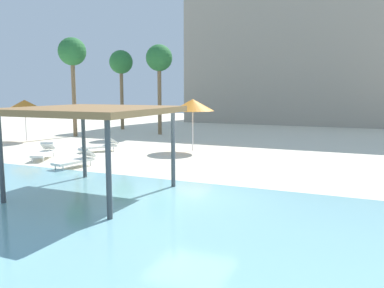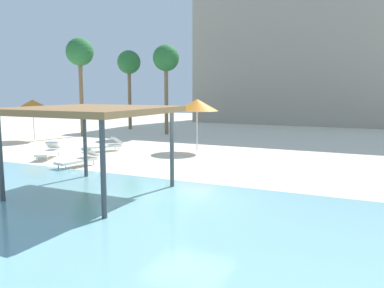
{
  "view_description": "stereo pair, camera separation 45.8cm",
  "coord_description": "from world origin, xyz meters",
  "px_view_note": "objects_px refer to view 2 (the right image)",
  "views": [
    {
      "loc": [
        4.65,
        -10.79,
        3.2
      ],
      "look_at": [
        -0.82,
        2.0,
        1.3
      ],
      "focal_mm": 36.7,
      "sensor_mm": 36.0,
      "label": 1
    },
    {
      "loc": [
        5.07,
        -10.6,
        3.2
      ],
      "look_at": [
        -0.82,
        2.0,
        1.3
      ],
      "focal_mm": 36.7,
      "sensor_mm": 36.0,
      "label": 2
    }
  ],
  "objects_px": {
    "lounge_chair_1": "(79,159)",
    "palm_tree_2": "(166,60)",
    "lounge_chair_2": "(49,151)",
    "beach_umbrella_orange_1": "(33,104)",
    "shade_pavilion": "(91,113)",
    "palm_tree_3": "(80,55)",
    "palm_tree_0": "(129,64)",
    "lounge_chair_0": "(107,145)",
    "beach_umbrella_orange_2": "(197,105)"
  },
  "relations": [
    {
      "from": "lounge_chair_1",
      "to": "palm_tree_2",
      "type": "bearing_deg",
      "value": -158.03
    },
    {
      "from": "lounge_chair_1",
      "to": "palm_tree_2",
      "type": "height_order",
      "value": "palm_tree_2"
    },
    {
      "from": "lounge_chair_2",
      "to": "palm_tree_2",
      "type": "xyz_separation_m",
      "value": [
        0.12,
        11.42,
        5.04
      ]
    },
    {
      "from": "lounge_chair_1",
      "to": "lounge_chair_2",
      "type": "relative_size",
      "value": 1.0
    },
    {
      "from": "lounge_chair_2",
      "to": "palm_tree_2",
      "type": "distance_m",
      "value": 12.48
    },
    {
      "from": "beach_umbrella_orange_1",
      "to": "shade_pavilion",
      "type": "bearing_deg",
      "value": -36.86
    },
    {
      "from": "beach_umbrella_orange_1",
      "to": "palm_tree_3",
      "type": "distance_m",
      "value": 4.77
    },
    {
      "from": "beach_umbrella_orange_1",
      "to": "palm_tree_0",
      "type": "height_order",
      "value": "palm_tree_0"
    },
    {
      "from": "lounge_chair_0",
      "to": "palm_tree_3",
      "type": "bearing_deg",
      "value": -95.94
    },
    {
      "from": "shade_pavilion",
      "to": "lounge_chair_2",
      "type": "distance_m",
      "value": 7.92
    },
    {
      "from": "beach_umbrella_orange_1",
      "to": "palm_tree_0",
      "type": "bearing_deg",
      "value": 79.64
    },
    {
      "from": "shade_pavilion",
      "to": "palm_tree_2",
      "type": "relative_size",
      "value": 0.67
    },
    {
      "from": "shade_pavilion",
      "to": "palm_tree_3",
      "type": "relative_size",
      "value": 0.63
    },
    {
      "from": "beach_umbrella_orange_1",
      "to": "lounge_chair_0",
      "type": "xyz_separation_m",
      "value": [
        7.21,
        -1.84,
        -1.98
      ]
    },
    {
      "from": "shade_pavilion",
      "to": "lounge_chair_1",
      "type": "distance_m",
      "value": 5.3
    },
    {
      "from": "lounge_chair_1",
      "to": "lounge_chair_2",
      "type": "height_order",
      "value": "same"
    },
    {
      "from": "lounge_chair_1",
      "to": "palm_tree_0",
      "type": "xyz_separation_m",
      "value": [
        -7.25,
        14.6,
        5.01
      ]
    },
    {
      "from": "palm_tree_3",
      "to": "beach_umbrella_orange_1",
      "type": "bearing_deg",
      "value": -113.59
    },
    {
      "from": "palm_tree_2",
      "to": "shade_pavilion",
      "type": "bearing_deg",
      "value": -68.97
    },
    {
      "from": "beach_umbrella_orange_1",
      "to": "beach_umbrella_orange_2",
      "type": "distance_m",
      "value": 11.53
    },
    {
      "from": "shade_pavilion",
      "to": "lounge_chair_0",
      "type": "relative_size",
      "value": 2.26
    },
    {
      "from": "beach_umbrella_orange_1",
      "to": "palm_tree_3",
      "type": "bearing_deg",
      "value": 66.41
    },
    {
      "from": "lounge_chair_0",
      "to": "palm_tree_0",
      "type": "relative_size",
      "value": 0.3
    },
    {
      "from": "lounge_chair_0",
      "to": "palm_tree_0",
      "type": "height_order",
      "value": "palm_tree_0"
    },
    {
      "from": "palm_tree_3",
      "to": "lounge_chair_1",
      "type": "bearing_deg",
      "value": -50.19
    },
    {
      "from": "shade_pavilion",
      "to": "palm_tree_0",
      "type": "height_order",
      "value": "palm_tree_0"
    },
    {
      "from": "beach_umbrella_orange_2",
      "to": "lounge_chair_2",
      "type": "bearing_deg",
      "value": -136.63
    },
    {
      "from": "beach_umbrella_orange_1",
      "to": "lounge_chair_1",
      "type": "distance_m",
      "value": 10.8
    },
    {
      "from": "beach_umbrella_orange_1",
      "to": "lounge_chair_1",
      "type": "bearing_deg",
      "value": -33.58
    },
    {
      "from": "palm_tree_2",
      "to": "palm_tree_3",
      "type": "relative_size",
      "value": 0.95
    },
    {
      "from": "lounge_chair_1",
      "to": "lounge_chair_0",
      "type": "bearing_deg",
      "value": -147.85
    },
    {
      "from": "palm_tree_3",
      "to": "lounge_chair_0",
      "type": "bearing_deg",
      "value": -40.24
    },
    {
      "from": "shade_pavilion",
      "to": "lounge_chair_1",
      "type": "bearing_deg",
      "value": 135.89
    },
    {
      "from": "shade_pavilion",
      "to": "palm_tree_0",
      "type": "xyz_separation_m",
      "value": [
        -10.71,
        17.95,
        2.8
      ]
    },
    {
      "from": "palm_tree_2",
      "to": "palm_tree_3",
      "type": "distance_m",
      "value": 5.99
    },
    {
      "from": "lounge_chair_1",
      "to": "palm_tree_0",
      "type": "distance_m",
      "value": 17.05
    },
    {
      "from": "beach_umbrella_orange_2",
      "to": "lounge_chair_2",
      "type": "distance_m",
      "value": 7.75
    },
    {
      "from": "palm_tree_2",
      "to": "lounge_chair_1",
      "type": "bearing_deg",
      "value": -78.11
    },
    {
      "from": "palm_tree_2",
      "to": "beach_umbrella_orange_2",
      "type": "bearing_deg",
      "value": -49.88
    },
    {
      "from": "beach_umbrella_orange_2",
      "to": "lounge_chair_1",
      "type": "bearing_deg",
      "value": -113.44
    },
    {
      "from": "beach_umbrella_orange_2",
      "to": "palm_tree_0",
      "type": "relative_size",
      "value": 0.43
    },
    {
      "from": "lounge_chair_1",
      "to": "beach_umbrella_orange_1",
      "type": "bearing_deg",
      "value": -113.5
    },
    {
      "from": "palm_tree_0",
      "to": "palm_tree_3",
      "type": "relative_size",
      "value": 0.95
    },
    {
      "from": "beach_umbrella_orange_2",
      "to": "palm_tree_0",
      "type": "height_order",
      "value": "palm_tree_0"
    },
    {
      "from": "lounge_chair_0",
      "to": "lounge_chair_2",
      "type": "relative_size",
      "value": 0.97
    },
    {
      "from": "lounge_chair_2",
      "to": "palm_tree_0",
      "type": "xyz_separation_m",
      "value": [
        -4.51,
        13.54,
        5.01
      ]
    },
    {
      "from": "beach_umbrella_orange_1",
      "to": "lounge_chair_1",
      "type": "xyz_separation_m",
      "value": [
        8.85,
        -5.87,
        -1.98
      ]
    },
    {
      "from": "beach_umbrella_orange_2",
      "to": "palm_tree_2",
      "type": "distance_m",
      "value": 8.74
    },
    {
      "from": "beach_umbrella_orange_1",
      "to": "lounge_chair_2",
      "type": "distance_m",
      "value": 8.02
    },
    {
      "from": "shade_pavilion",
      "to": "lounge_chair_1",
      "type": "xyz_separation_m",
      "value": [
        -3.46,
        3.35,
        -2.21
      ]
    }
  ]
}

